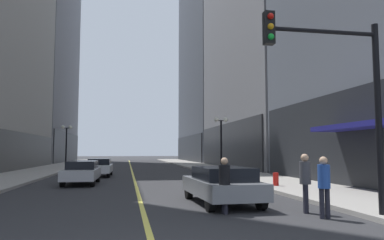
# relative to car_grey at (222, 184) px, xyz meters

# --- Properties ---
(ground_plane) EXTENTS (200.00, 200.00, 0.00)m
(ground_plane) POSITION_rel_car_grey_xyz_m (-2.84, 27.54, -0.72)
(ground_plane) COLOR #2D2D30
(sidewalk_left) EXTENTS (4.50, 78.00, 0.15)m
(sidewalk_left) POSITION_rel_car_grey_xyz_m (-11.09, 27.54, -0.65)
(sidewalk_left) COLOR #9E9991
(sidewalk_left) RESTS_ON ground
(sidewalk_right) EXTENTS (4.50, 78.00, 0.15)m
(sidewalk_right) POSITION_rel_car_grey_xyz_m (5.41, 27.54, -0.65)
(sidewalk_right) COLOR #9E9991
(sidewalk_right) RESTS_ON ground
(lane_centre_stripe) EXTENTS (0.16, 70.00, 0.01)m
(lane_centre_stripe) POSITION_rel_car_grey_xyz_m (-2.84, 27.54, -0.72)
(lane_centre_stripe) COLOR #E5D64C
(lane_centre_stripe) RESTS_ON ground
(building_right_far) EXTENTS (10.98, 26.00, 38.37)m
(building_right_far) POSITION_rel_car_grey_xyz_m (13.05, 52.54, 18.37)
(building_right_far) COLOR #4C515B
(building_right_far) RESTS_ON ground
(storefront_awning_right) EXTENTS (1.60, 6.34, 3.12)m
(storefront_awning_right) POSITION_rel_car_grey_xyz_m (6.86, 1.64, 2.27)
(storefront_awning_right) COLOR navy
(storefront_awning_right) RESTS_ON ground
(car_grey) EXTENTS (2.14, 4.64, 1.32)m
(car_grey) POSITION_rel_car_grey_xyz_m (0.00, 0.00, 0.00)
(car_grey) COLOR slate
(car_grey) RESTS_ON ground
(car_silver) EXTENTS (1.82, 4.45, 1.32)m
(car_silver) POSITION_rel_car_grey_xyz_m (-5.85, 8.94, -0.00)
(car_silver) COLOR #B7B7BC
(car_silver) RESTS_ON ground
(car_white) EXTENTS (1.82, 4.13, 1.32)m
(car_white) POSITION_rel_car_grey_xyz_m (-5.33, 15.48, -0.00)
(car_white) COLOR silver
(car_white) RESTS_ON ground
(pedestrian_with_orange_bag) EXTENTS (0.43, 0.43, 1.80)m
(pedestrian_with_orange_bag) POSITION_rel_car_grey_xyz_m (2.05, -2.29, 0.34)
(pedestrian_with_orange_bag) COLOR black
(pedestrian_with_orange_bag) RESTS_ON ground
(pedestrian_in_blue_hoodie) EXTENTS (0.38, 0.38, 1.73)m
(pedestrian_in_blue_hoodie) POSITION_rel_car_grey_xyz_m (2.12, -3.25, 0.29)
(pedestrian_in_blue_hoodie) COLOR black
(pedestrian_in_blue_hoodie) RESTS_ON ground
(pedestrian_in_black_coat) EXTENTS (0.38, 0.38, 1.69)m
(pedestrian_in_black_coat) POSITION_rel_car_grey_xyz_m (-0.43, -1.98, 0.26)
(pedestrian_in_black_coat) COLOR black
(pedestrian_in_black_coat) RESTS_ON ground
(traffic_light_near_right) EXTENTS (3.43, 0.35, 5.65)m
(traffic_light_near_right) POSITION_rel_car_grey_xyz_m (2.51, -3.73, 3.02)
(traffic_light_near_right) COLOR black
(traffic_light_near_right) RESTS_ON ground
(street_lamp_left_far) EXTENTS (1.06, 0.36, 4.43)m
(street_lamp_left_far) POSITION_rel_car_grey_xyz_m (-9.24, 24.93, 2.54)
(street_lamp_left_far) COLOR black
(street_lamp_left_far) RESTS_ON ground
(street_lamp_right_mid) EXTENTS (1.06, 0.36, 4.43)m
(street_lamp_right_mid) POSITION_rel_car_grey_xyz_m (3.56, 13.62, 2.54)
(street_lamp_right_mid) COLOR black
(street_lamp_right_mid) RESTS_ON ground
(fire_hydrant_right) EXTENTS (0.28, 0.28, 0.80)m
(fire_hydrant_right) POSITION_rel_car_grey_xyz_m (4.06, 4.75, -0.32)
(fire_hydrant_right) COLOR red
(fire_hydrant_right) RESTS_ON ground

